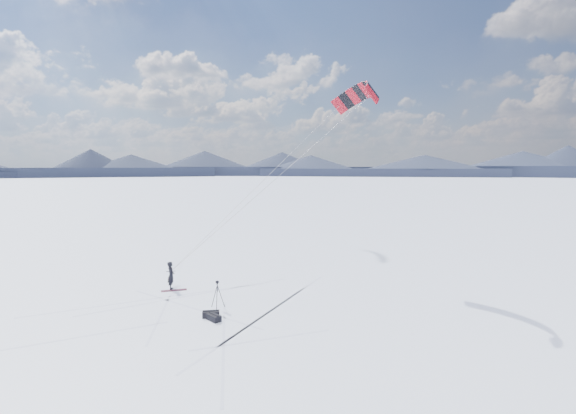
{
  "coord_description": "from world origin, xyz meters",
  "views": [
    {
      "loc": [
        4.94,
        -20.72,
        7.48
      ],
      "look_at": [
        5.86,
        5.88,
        4.89
      ],
      "focal_mm": 26.0,
      "sensor_mm": 36.0,
      "label": 1
    }
  ],
  "objects_px": {
    "snowkiter": "(171,289)",
    "gear_bag_a": "(211,314)",
    "gear_bag_b": "(214,317)",
    "snowboard": "(174,290)",
    "tripod": "(217,291)"
  },
  "relations": [
    {
      "from": "gear_bag_a",
      "to": "snowkiter",
      "type": "bearing_deg",
      "value": 117.39
    },
    {
      "from": "snowboard",
      "to": "gear_bag_b",
      "type": "distance_m",
      "value": 5.93
    },
    {
      "from": "gear_bag_a",
      "to": "gear_bag_b",
      "type": "distance_m",
      "value": 0.51
    },
    {
      "from": "snowkiter",
      "to": "tripod",
      "type": "distance_m",
      "value": 4.9
    },
    {
      "from": "snowboard",
      "to": "tripod",
      "type": "height_order",
      "value": "tripod"
    },
    {
      "from": "snowboard",
      "to": "gear_bag_b",
      "type": "bearing_deg",
      "value": -72.97
    },
    {
      "from": "gear_bag_a",
      "to": "gear_bag_b",
      "type": "bearing_deg",
      "value": -70.54
    },
    {
      "from": "snowkiter",
      "to": "tripod",
      "type": "height_order",
      "value": "tripod"
    },
    {
      "from": "tripod",
      "to": "snowboard",
      "type": "bearing_deg",
      "value": 104.66
    },
    {
      "from": "snowboard",
      "to": "tripod",
      "type": "xyz_separation_m",
      "value": [
        3.06,
        -3.25,
        0.94
      ]
    },
    {
      "from": "gear_bag_a",
      "to": "tripod",
      "type": "bearing_deg",
      "value": 77.68
    },
    {
      "from": "gear_bag_b",
      "to": "snowboard",
      "type": "bearing_deg",
      "value": 170.88
    },
    {
      "from": "snowkiter",
      "to": "snowboard",
      "type": "xyz_separation_m",
      "value": [
        0.22,
        -0.26,
        0.02
      ]
    },
    {
      "from": "snowkiter",
      "to": "gear_bag_a",
      "type": "height_order",
      "value": "snowkiter"
    },
    {
      "from": "snowboard",
      "to": "gear_bag_a",
      "type": "bearing_deg",
      "value": -72.33
    }
  ]
}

